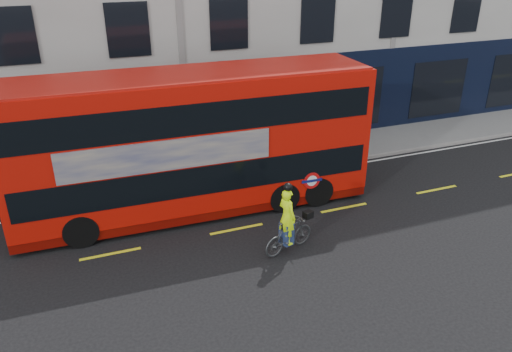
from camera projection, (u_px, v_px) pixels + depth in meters
ground at (253, 253)px, 14.98m from camera, size 120.00×120.00×0.00m
pavement at (197, 169)px, 20.45m from camera, size 60.00×3.00×0.12m
kerb at (207, 184)px, 19.18m from camera, size 60.00×0.12×0.13m
road_edge_line at (209, 188)px, 18.95m from camera, size 58.00×0.10×0.01m
lane_dashes at (237, 229)px, 16.24m from camera, size 58.00×0.12×0.01m
bus at (195, 142)px, 16.54m from camera, size 11.96×3.03×4.79m
cyclist at (288, 229)px, 14.77m from camera, size 1.86×1.00×2.31m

